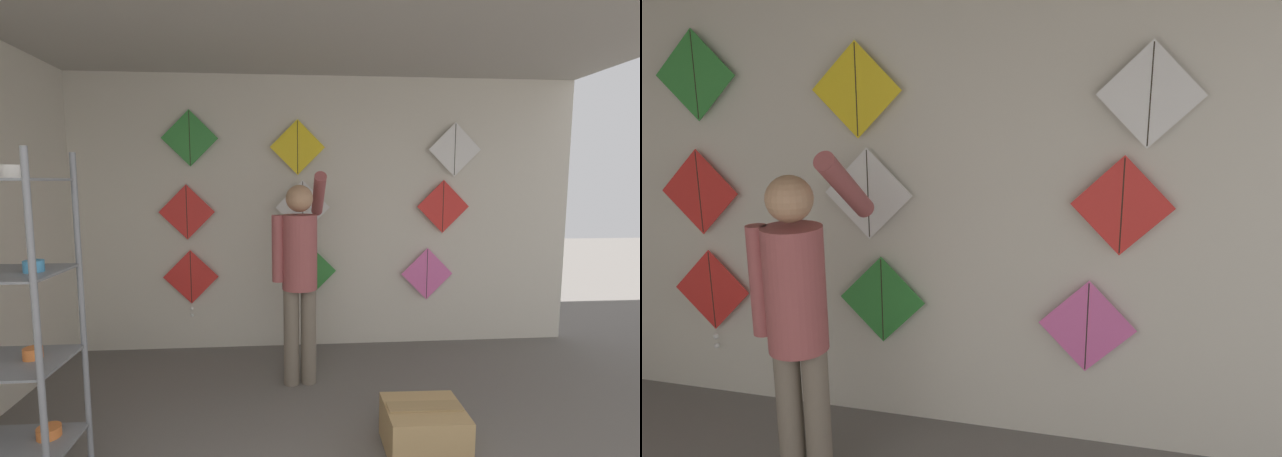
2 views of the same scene
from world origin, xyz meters
TOP-DOWN VIEW (x-y plane):
  - back_panel at (0.00, 4.10)m, footprint 5.57×0.06m
  - shopkeeper at (-0.14, 3.21)m, footprint 0.46×0.65m
  - kite_0 at (-1.22, 4.01)m, footprint 0.55×0.04m
  - kite_1 at (-0.02, 4.01)m, footprint 0.55×0.01m
  - kite_2 at (1.23, 4.01)m, footprint 0.55×0.01m
  - kite_3 at (-1.24, 4.01)m, footprint 0.55×0.01m
  - kite_4 at (-0.08, 4.01)m, footprint 0.55×0.01m
  - kite_5 at (1.39, 4.01)m, footprint 0.55×0.01m
  - kite_6 at (-1.19, 4.01)m, footprint 0.55×0.01m
  - kite_7 at (-0.13, 4.01)m, footprint 0.55×0.01m
  - kite_8 at (1.49, 4.01)m, footprint 0.55×0.01m

SIDE VIEW (x-z plane):
  - kite_0 at x=-1.22m, z-range 0.40..1.09m
  - kite_2 at x=1.23m, z-range 0.49..1.04m
  - kite_1 at x=-0.02m, z-range 0.54..1.09m
  - shopkeeper at x=-0.14m, z-range 0.12..1.94m
  - back_panel at x=0.00m, z-range 0.00..2.80m
  - kite_3 at x=-1.24m, z-range 1.16..1.71m
  - kite_4 at x=-0.08m, z-range 1.20..1.75m
  - kite_5 at x=1.39m, z-range 1.20..1.76m
  - kite_8 at x=1.49m, z-range 1.79..2.34m
  - kite_7 at x=-0.13m, z-range 1.80..2.36m
  - kite_6 at x=-1.19m, z-range 1.89..2.44m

